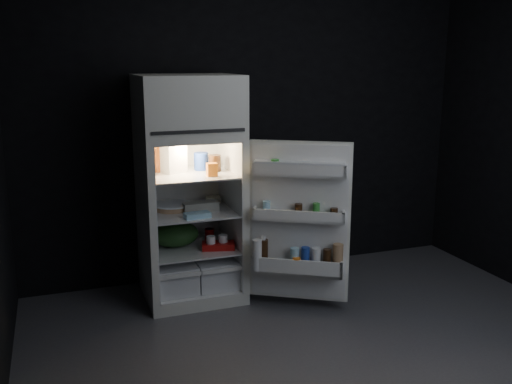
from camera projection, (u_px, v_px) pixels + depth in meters
name	position (u px, v px, depth m)	size (l,w,h in m)	color
floor	(337.00, 356.00, 3.72)	(4.00, 3.40, 0.00)	#4E4E54
wall_back	(251.00, 123.00, 4.97)	(4.00, 0.00, 2.70)	black
refrigerator	(189.00, 181.00, 4.50)	(0.76, 0.71, 1.78)	white
fridge_door	(299.00, 225.00, 4.27)	(0.71, 0.54, 1.22)	white
milk_jug	(172.00, 157.00, 4.45)	(0.17, 0.17, 0.24)	white
mayo_jar	(201.00, 161.00, 4.56)	(0.11, 0.11, 0.14)	#1C3A99
jam_jar	(215.00, 163.00, 4.50)	(0.10, 0.10, 0.13)	black
amber_bottle	(157.00, 158.00, 4.47)	(0.08, 0.08, 0.22)	#B4521C
small_carton	(212.00, 170.00, 4.32)	(0.08, 0.06, 0.10)	orange
egg_carton	(201.00, 207.00, 4.49)	(0.28, 0.11, 0.07)	gray
pie	(173.00, 207.00, 4.53)	(0.28, 0.28, 0.04)	#A67F58
flat_package	(197.00, 215.00, 4.29)	(0.19, 0.10, 0.04)	#93C8E3
wrapped_pkg	(213.00, 199.00, 4.75)	(0.12, 0.10, 0.05)	beige
produce_bag	(176.00, 234.00, 4.57)	(0.37, 0.31, 0.20)	#193815
yogurt_tray	(218.00, 246.00, 4.52)	(0.26, 0.14, 0.05)	#A0100D
small_can_red	(209.00, 234.00, 4.75)	(0.08, 0.08, 0.09)	#A0100D
small_can_silver	(210.00, 234.00, 4.75)	(0.06, 0.06, 0.09)	#B9BABE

